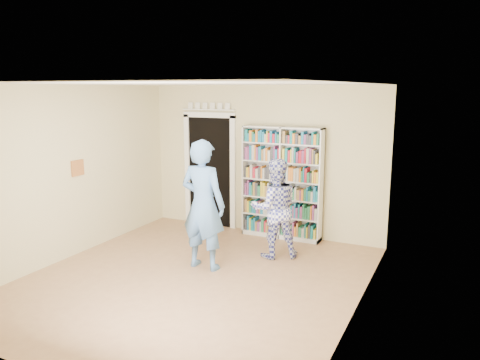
# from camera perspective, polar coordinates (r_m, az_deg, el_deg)

# --- Properties ---
(floor) EXTENTS (5.00, 5.00, 0.00)m
(floor) POSITION_cam_1_polar(r_m,az_deg,el_deg) (6.75, -5.71, -11.99)
(floor) COLOR #936647
(floor) RESTS_ON ground
(ceiling) EXTENTS (5.00, 5.00, 0.00)m
(ceiling) POSITION_cam_1_polar(r_m,az_deg,el_deg) (6.21, -6.20, 11.58)
(ceiling) COLOR white
(ceiling) RESTS_ON wall_back
(wall_back) EXTENTS (4.50, 0.00, 4.50)m
(wall_back) POSITION_cam_1_polar(r_m,az_deg,el_deg) (8.54, 2.83, 2.40)
(wall_back) COLOR beige
(wall_back) RESTS_ON floor
(wall_left) EXTENTS (0.00, 5.00, 5.00)m
(wall_left) POSITION_cam_1_polar(r_m,az_deg,el_deg) (7.74, -20.30, 0.81)
(wall_left) COLOR beige
(wall_left) RESTS_ON floor
(wall_right) EXTENTS (0.00, 5.00, 5.00)m
(wall_right) POSITION_cam_1_polar(r_m,az_deg,el_deg) (5.54, 14.37, -2.75)
(wall_right) COLOR beige
(wall_right) RESTS_ON floor
(bookshelf) EXTENTS (1.45, 0.27, 1.99)m
(bookshelf) POSITION_cam_1_polar(r_m,az_deg,el_deg) (8.30, 5.13, -0.30)
(bookshelf) COLOR white
(bookshelf) RESTS_ON floor
(doorway) EXTENTS (1.10, 0.08, 2.43)m
(doorway) POSITION_cam_1_polar(r_m,az_deg,el_deg) (9.02, -3.69, 1.77)
(doorway) COLOR black
(doorway) RESTS_ON floor
(wall_art) EXTENTS (0.03, 0.25, 0.25)m
(wall_art) POSITION_cam_1_polar(r_m,az_deg,el_deg) (7.86, -19.19, 1.40)
(wall_art) COLOR brown
(wall_art) RESTS_ON wall_left
(man_blue) EXTENTS (0.72, 0.49, 1.93)m
(man_blue) POSITION_cam_1_polar(r_m,az_deg,el_deg) (6.87, -4.52, -3.05)
(man_blue) COLOR #527EB7
(man_blue) RESTS_ON floor
(man_plaid) EXTENTS (0.97, 0.92, 1.58)m
(man_plaid) POSITION_cam_1_polar(r_m,az_deg,el_deg) (7.37, 4.26, -3.47)
(man_plaid) COLOR #2F3391
(man_plaid) RESTS_ON floor
(paper_sheet) EXTENTS (0.18, 0.11, 0.29)m
(paper_sheet) POSITION_cam_1_polar(r_m,az_deg,el_deg) (7.14, 4.50, -2.31)
(paper_sheet) COLOR white
(paper_sheet) RESTS_ON man_plaid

